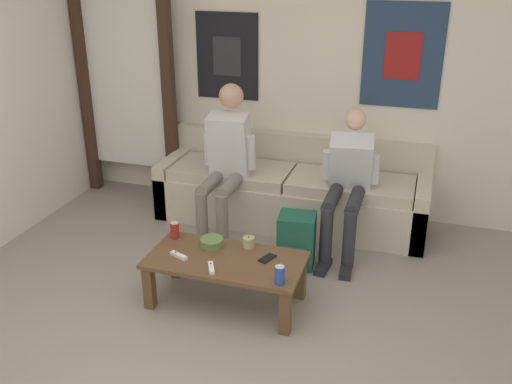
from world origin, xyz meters
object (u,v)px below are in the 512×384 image
Objects in this scene: coffee_table at (226,266)px; cell_phone at (267,258)px; ceramic_bowl at (212,242)px; drink_can_blue at (280,275)px; game_controller_near_right at (211,268)px; game_controller_near_left at (179,256)px; drink_can_red at (175,230)px; person_seated_teen at (348,179)px; person_seated_adult at (226,156)px; couch at (292,192)px; pillar_candle at (249,242)px; backpack at (296,242)px.

cell_phone is (0.28, 0.08, 0.07)m from coffee_table.
drink_can_blue reaches higher than ceramic_bowl.
game_controller_near_left is at bearing 162.58° from game_controller_near_right.
drink_can_red is (-0.90, 0.37, 0.00)m from drink_can_blue.
ceramic_bowl is (-0.81, -0.94, -0.22)m from person_seated_teen.
person_seated_adult reaches higher than game_controller_near_right.
drink_can_red is 0.86× the size of game_controller_near_right.
person_seated_adult is at bearing -179.82° from person_seated_teen.
person_seated_teen reaches higher than couch.
ceramic_bowl is 0.32m from game_controller_near_right.
couch is at bearing 145.90° from person_seated_teen.
pillar_candle is 0.62× the size of game_controller_near_right.
backpack is 2.94× the size of game_controller_near_left.
person_seated_teen reaches higher than drink_can_blue.
person_seated_teen is 1.10m from cell_phone.
drink_can_red is at bearing -177.37° from pillar_candle.
drink_can_red is (-0.81, -0.48, 0.21)m from backpack.
game_controller_near_right is (-0.15, -1.61, 0.10)m from couch.
cell_phone is at bearing 120.39° from drink_can_blue.
ceramic_bowl is at bearing 52.85° from game_controller_near_left.
couch is 1.25m from pillar_candle.
couch is 0.83m from backpack.
game_controller_near_right is at bearing -69.45° from ceramic_bowl.
backpack is at bearing -126.80° from person_seated_teen.
person_seated_adult reaches higher than coffee_table.
coffee_table is (-0.11, -1.45, 0.02)m from couch.
cell_phone is at bearing -110.99° from person_seated_teen.
ceramic_bowl is at bearing 172.78° from cell_phone.
backpack reaches higher than cell_phone.
drink_can_red is 0.54m from game_controller_near_right.
backpack is 0.60m from cell_phone.
pillar_candle is 0.52m from drink_can_blue.
person_seated_adult is 1.33m from game_controller_near_right.
pillar_candle is at bearing -118.28° from backpack.
drink_can_red is at bearing -94.90° from person_seated_adult.
drink_can_red is 0.85× the size of game_controller_near_left.
game_controller_near_left is 0.97× the size of cell_phone.
drink_can_red reaches higher than coffee_table.
drink_can_red is (-0.31, 0.04, 0.03)m from ceramic_bowl.
coffee_table is 1.21m from person_seated_adult.
ceramic_bowl is at bearing 150.92° from drink_can_blue.
couch is 1.34m from ceramic_bowl.
cell_phone is at bearing -56.28° from person_seated_adult.
drink_can_red reaches higher than pillar_candle.
person_seated_teen is at bearing 69.01° from cell_phone.
coffee_table is 1.30m from person_seated_teen.
drink_can_red is at bearing -149.25° from backpack.
game_controller_near_right is at bearing -115.23° from backpack.
person_seated_teen reaches higher than pillar_candle.
person_seated_adult is 1.05m from person_seated_teen.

